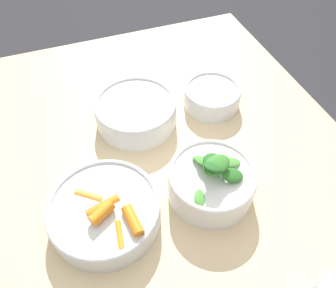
{
  "coord_description": "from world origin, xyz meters",
  "views": [
    {
      "loc": [
        -0.36,
        0.11,
        1.28
      ],
      "look_at": [
        0.05,
        -0.04,
        0.76
      ],
      "focal_mm": 35.0,
      "sensor_mm": 36.0,
      "label": 1
    }
  ],
  "objects_px": {
    "bowl_beans_hotdog": "(136,112)",
    "bowl_carrots": "(105,211)",
    "bowl_cookies": "(212,96)",
    "bowl_greens": "(211,181)"
  },
  "relations": [
    {
      "from": "bowl_greens",
      "to": "bowl_cookies",
      "type": "relative_size",
      "value": 1.21
    },
    {
      "from": "bowl_beans_hotdog",
      "to": "bowl_cookies",
      "type": "xyz_separation_m",
      "value": [
        -0.01,
        -0.19,
        -0.0
      ]
    },
    {
      "from": "bowl_carrots",
      "to": "bowl_greens",
      "type": "bearing_deg",
      "value": -93.57
    },
    {
      "from": "bowl_greens",
      "to": "bowl_beans_hotdog",
      "type": "xyz_separation_m",
      "value": [
        0.23,
        0.08,
        -0.01
      ]
    },
    {
      "from": "bowl_carrots",
      "to": "bowl_greens",
      "type": "height_order",
      "value": "bowl_greens"
    },
    {
      "from": "bowl_beans_hotdog",
      "to": "bowl_carrots",
      "type": "bearing_deg",
      "value": 150.89
    },
    {
      "from": "bowl_carrots",
      "to": "bowl_cookies",
      "type": "xyz_separation_m",
      "value": [
        0.21,
        -0.31,
        -0.0
      ]
    },
    {
      "from": "bowl_beans_hotdog",
      "to": "bowl_cookies",
      "type": "bearing_deg",
      "value": -91.73
    },
    {
      "from": "bowl_carrots",
      "to": "bowl_beans_hotdog",
      "type": "xyz_separation_m",
      "value": [
        0.22,
        -0.12,
        0.0
      ]
    },
    {
      "from": "bowl_carrots",
      "to": "bowl_greens",
      "type": "distance_m",
      "value": 0.2
    }
  ]
}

